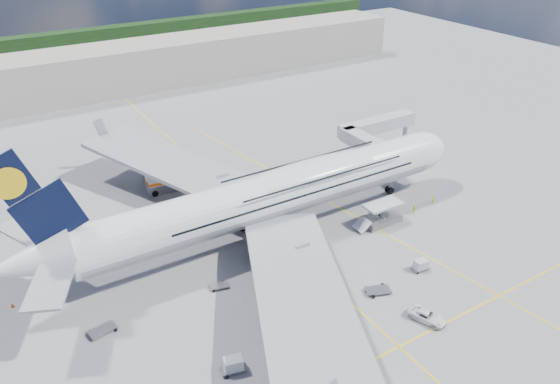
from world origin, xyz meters
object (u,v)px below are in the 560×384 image
service_van (427,316)px  crew_nose (433,199)px  airliner (273,195)px  cone_wing_right_inner (294,298)px  dolly_back (103,330)px  crew_wing (255,286)px  jet_bridge (373,134)px  catering_truck_inner (165,181)px  catering_truck_outer (159,171)px  crew_tug (333,312)px  dolly_nose_far (421,265)px  crew_van (384,211)px  cone_tail (12,305)px  cone_wing_left_outer (191,186)px  cone_nose (427,166)px  dolly_row_a (219,286)px  dolly_row_c (301,316)px  cargo_loader (381,217)px  dolly_nose_near (378,290)px  cone_wing_left_inner (196,184)px  dolly_row_b (233,365)px  cone_wing_right_outer (337,351)px  crew_loader (414,209)px  baggage_tug (299,282)px

service_van → crew_nose: 31.27m
airliner → cone_wing_right_inner: bearing=-111.9°
dolly_back → crew_wing: 20.42m
service_van → jet_bridge: bearing=38.7°
airliner → catering_truck_inner: bearing=113.8°
catering_truck_outer → crew_tug: 48.99m
catering_truck_outer → dolly_nose_far: bearing=-29.9°
airliner → crew_van: airliner is taller
crew_tug → service_van: bearing=-35.6°
catering_truck_outer → cone_tail: (-30.01, -24.85, -1.37)m
cone_wing_left_outer → crew_van: bearing=-48.3°
cone_wing_right_inner → cone_tail: 37.49m
jet_bridge → catering_truck_inner: size_ratio=2.54×
service_van → cone_nose: (32.38, 32.53, -0.40)m
catering_truck_inner → dolly_row_a: bearing=-92.3°
jet_bridge → dolly_row_c: bearing=-140.6°
cargo_loader → dolly_nose_near: (-12.24, -13.62, -0.86)m
cone_wing_left_outer → crew_tug: bearing=-88.1°
crew_nose → cone_tail: (-67.85, 9.38, -0.62)m
airliner → cargo_loader: 18.87m
dolly_nose_far → crew_wing: size_ratio=1.61×
cone_wing_left_inner → crew_wing: bearing=-99.9°
dolly_row_a → service_van: (19.87, -20.04, 0.39)m
dolly_row_b → crew_nose: size_ratio=1.73×
cargo_loader → cone_wing_left_outer: cargo_loader is taller
dolly_row_a → cone_wing_right_outer: cone_wing_right_outer is taller
crew_nose → crew_van: (-10.16, 1.28, 0.02)m
service_van → crew_loader: bearing=29.3°
airliner → jet_bridge: size_ratio=4.21×
jet_bridge → dolly_row_c: jet_bridge is taller
dolly_row_b → catering_truck_inner: size_ratio=0.44×
dolly_nose_far → cone_nose: bearing=49.7°
cargo_loader → cone_wing_left_outer: bearing=127.7°
dolly_row_c → cone_wing_left_inner: cone_wing_left_inner is taller
cargo_loader → cone_wing_left_inner: size_ratio=14.26×
crew_nose → cone_wing_left_outer: bearing=118.6°
service_van → cone_wing_right_outer: bearing=153.5°
crew_wing → cone_wing_left_inner: bearing=13.9°
dolly_nose_far → cone_wing_right_inner: bearing=174.1°
baggage_tug → cone_tail: baggage_tug is taller
jet_bridge → cone_tail: 69.47m
catering_truck_inner → cone_wing_left_inner: size_ratio=12.37×
service_van → dolly_back: bearing=131.1°
dolly_row_b → cone_wing_left_outer: bearing=86.8°
cone_tail → dolly_row_c: bearing=-35.0°
dolly_row_c → cone_wing_left_outer: (2.34, 40.78, -0.11)m
dolly_nose_near → catering_truck_outer: size_ratio=0.59×
catering_truck_outer → cone_wing_left_outer: catering_truck_outer is taller
dolly_nose_near → catering_truck_inner: catering_truck_inner is taller
cone_wing_right_inner → baggage_tug: bearing=40.7°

